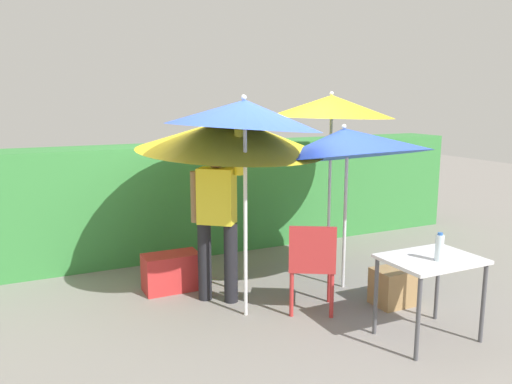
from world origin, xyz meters
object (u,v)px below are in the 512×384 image
at_px(umbrella_rainbow, 345,143).
at_px(person_vendor, 217,212).
at_px(umbrella_yellow, 231,134).
at_px(bottle_water, 439,247).
at_px(folding_table, 431,267).
at_px(crate_cardboard, 394,286).
at_px(umbrella_orange, 331,107).
at_px(cooler_box, 171,272).
at_px(umbrella_navy, 244,114).
at_px(chair_plastic, 312,262).

xyz_separation_m(umbrella_rainbow, person_vendor, (-1.36, 0.25, -0.66)).
distance_m(umbrella_yellow, bottle_water, 2.33).
xyz_separation_m(person_vendor, folding_table, (1.33, -1.57, -0.29)).
height_order(person_vendor, crate_cardboard, person_vendor).
bearing_deg(umbrella_orange, cooler_box, -179.90).
bearing_deg(crate_cardboard, bottle_water, -107.62).
bearing_deg(person_vendor, folding_table, -49.79).
height_order(umbrella_yellow, folding_table, umbrella_yellow).
xyz_separation_m(umbrella_orange, umbrella_yellow, (-1.41, -0.26, -0.27)).
bearing_deg(person_vendor, crate_cardboard, -28.72).
height_order(cooler_box, crate_cardboard, cooler_box).
bearing_deg(person_vendor, umbrella_rainbow, -10.28).
bearing_deg(umbrella_rainbow, folding_table, -91.21).
bearing_deg(cooler_box, umbrella_orange, 0.10).
xyz_separation_m(umbrella_orange, cooler_box, (-2.02, -0.00, -1.76)).
xyz_separation_m(umbrella_navy, person_vendor, (-0.10, 0.45, -0.98)).
distance_m(umbrella_navy, crate_cardboard, 2.31).
relative_size(chair_plastic, folding_table, 1.11).
bearing_deg(umbrella_yellow, bottle_water, -60.87).
relative_size(cooler_box, bottle_water, 2.49).
xyz_separation_m(chair_plastic, cooler_box, (-1.06, 1.15, -0.31)).
bearing_deg(folding_table, umbrella_orange, 80.68).
bearing_deg(cooler_box, crate_cardboard, -35.11).
height_order(umbrella_rainbow, cooler_box, umbrella_rainbow).
bearing_deg(umbrella_rainbow, umbrella_orange, 67.20).
relative_size(umbrella_orange, umbrella_yellow, 1.08).
bearing_deg(umbrella_orange, umbrella_rainbow, -112.80).
bearing_deg(umbrella_orange, umbrella_yellow, -169.57).
xyz_separation_m(umbrella_rainbow, crate_cardboard, (0.22, -0.62, -1.41)).
xyz_separation_m(folding_table, bottle_water, (-0.01, -0.09, 0.20)).
xyz_separation_m(crate_cardboard, bottle_water, (-0.26, -0.80, 0.66)).
xyz_separation_m(chair_plastic, folding_table, (0.62, -0.91, 0.13)).
bearing_deg(cooler_box, bottle_water, -52.26).
height_order(umbrella_yellow, crate_cardboard, umbrella_yellow).
bearing_deg(umbrella_navy, umbrella_rainbow, 9.03).
height_order(umbrella_rainbow, folding_table, umbrella_rainbow).
relative_size(folding_table, bottle_water, 3.33).
relative_size(umbrella_yellow, folding_table, 2.49).
bearing_deg(cooler_box, umbrella_rainbow, -23.33).
relative_size(umbrella_navy, crate_cardboard, 4.96).
relative_size(umbrella_rainbow, umbrella_orange, 0.89).
distance_m(umbrella_orange, chair_plastic, 2.09).
bearing_deg(umbrella_orange, umbrella_navy, -149.02).
relative_size(person_vendor, crate_cardboard, 4.42).
bearing_deg(folding_table, umbrella_rainbow, 88.79).
height_order(person_vendor, chair_plastic, person_vendor).
distance_m(person_vendor, folding_table, 2.08).
bearing_deg(person_vendor, bottle_water, -51.63).
distance_m(crate_cardboard, folding_table, 0.88).
bearing_deg(umbrella_navy, chair_plastic, -19.76).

